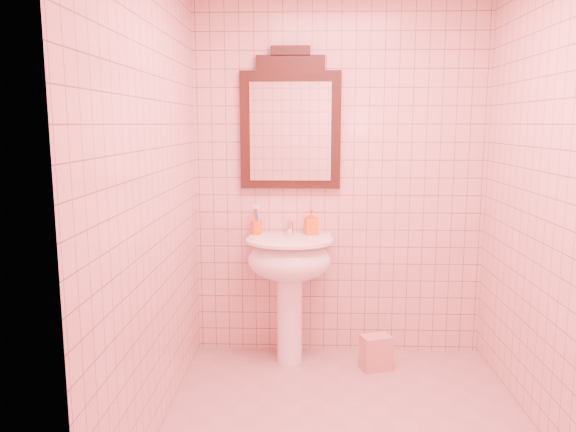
{
  "coord_description": "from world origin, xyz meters",
  "views": [
    {
      "loc": [
        -0.23,
        -2.77,
        1.62
      ],
      "look_at": [
        -0.34,
        0.55,
        1.07
      ],
      "focal_mm": 35.0,
      "sensor_mm": 36.0,
      "label": 1
    }
  ],
  "objects_px": {
    "pedestal_sink": "(290,268)",
    "towel": "(376,353)",
    "mirror": "(290,124)",
    "soap_dispenser": "(311,222)",
    "toothbrush_cup": "(256,227)"
  },
  "relations": [
    {
      "from": "toothbrush_cup",
      "to": "soap_dispenser",
      "type": "xyz_separation_m",
      "value": [
        0.38,
        -0.0,
        0.04
      ]
    },
    {
      "from": "pedestal_sink",
      "to": "soap_dispenser",
      "type": "relative_size",
      "value": 4.86
    },
    {
      "from": "mirror",
      "to": "soap_dispenser",
      "type": "height_order",
      "value": "mirror"
    },
    {
      "from": "pedestal_sink",
      "to": "towel",
      "type": "distance_m",
      "value": 0.8
    },
    {
      "from": "towel",
      "to": "toothbrush_cup",
      "type": "bearing_deg",
      "value": 163.0
    },
    {
      "from": "pedestal_sink",
      "to": "soap_dispenser",
      "type": "bearing_deg",
      "value": 45.4
    },
    {
      "from": "pedestal_sink",
      "to": "mirror",
      "type": "distance_m",
      "value": 0.98
    },
    {
      "from": "pedestal_sink",
      "to": "toothbrush_cup",
      "type": "height_order",
      "value": "toothbrush_cup"
    },
    {
      "from": "mirror",
      "to": "towel",
      "type": "bearing_deg",
      "value": -27.4
    },
    {
      "from": "mirror",
      "to": "towel",
      "type": "distance_m",
      "value": 1.64
    },
    {
      "from": "pedestal_sink",
      "to": "towel",
      "type": "height_order",
      "value": "pedestal_sink"
    },
    {
      "from": "toothbrush_cup",
      "to": "soap_dispenser",
      "type": "relative_size",
      "value": 1.02
    },
    {
      "from": "mirror",
      "to": "toothbrush_cup",
      "type": "height_order",
      "value": "mirror"
    },
    {
      "from": "pedestal_sink",
      "to": "soap_dispenser",
      "type": "xyz_separation_m",
      "value": [
        0.14,
        0.15,
        0.29
      ]
    },
    {
      "from": "mirror",
      "to": "towel",
      "type": "height_order",
      "value": "mirror"
    }
  ]
}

